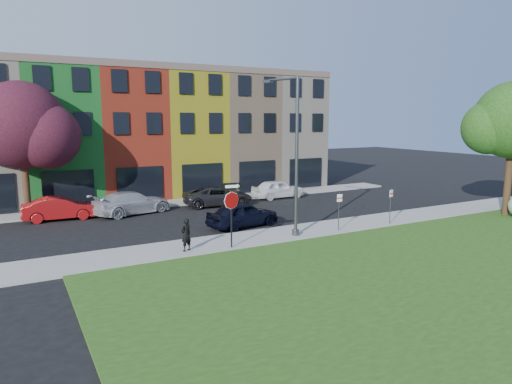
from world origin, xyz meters
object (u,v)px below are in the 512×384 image
sedan_near (243,214)px  street_lamp (294,157)px  stop_sign (231,202)px  man (186,235)px

sedan_near → street_lamp: bearing=-167.5°
stop_sign → street_lamp: 4.50m
stop_sign → sedan_near: size_ratio=0.68×
street_lamp → man: bearing=164.5°
man → street_lamp: 7.05m
man → street_lamp: bearing=160.3°
stop_sign → man: 2.67m
sedan_near → street_lamp: (1.34, -3.32, 3.59)m
stop_sign → sedan_near: bearing=68.1°
stop_sign → street_lamp: bearing=21.3°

